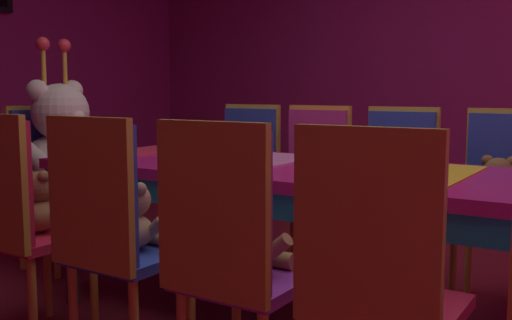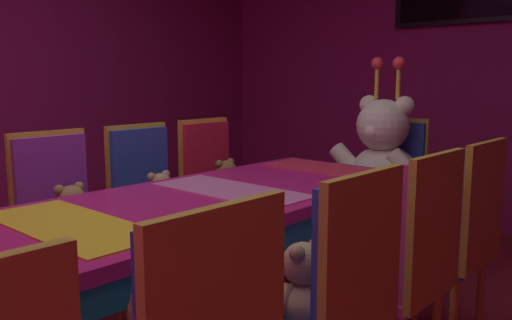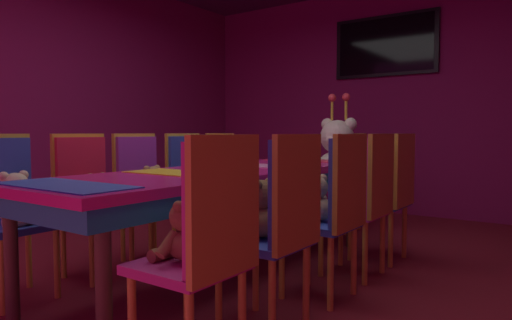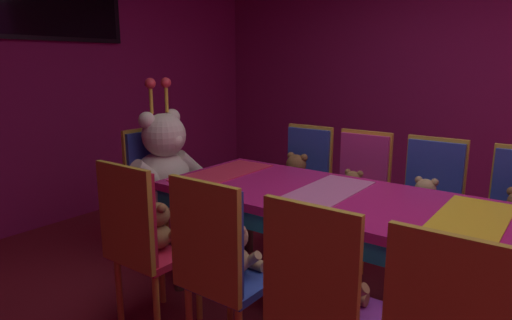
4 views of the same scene
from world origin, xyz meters
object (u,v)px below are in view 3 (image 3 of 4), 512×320
object	(u,v)px
teddy_left_2	(154,186)
teddy_left_4	(238,176)
chair_left_2	(141,183)
chair_right_2	(338,200)
chair_right_3	(370,191)
wall_tv	(385,46)
banquet_table	(224,182)
king_teddy_bear	(336,156)
chair_left_4	(227,173)
teddy_left_0	(16,201)
teddy_left_3	(202,181)
chair_left_0	(4,198)
teddy_right_0	(184,235)
chair_left_1	(86,189)
teddy_right_2	(316,201)
teddy_right_4	(375,183)
chair_right_4	(394,184)
teddy_right_3	(350,193)
throne_chair	(343,171)
chair_left_3	(190,177)
teddy_left_1	(99,195)
teddy_right_1	(260,212)
chair_right_1	(284,214)

from	to	relation	value
teddy_left_2	teddy_left_4	size ratio (longest dim) A/B	1.01
chair_left_2	chair_right_2	distance (m)	1.67
chair_right_3	wall_tv	size ratio (longest dim) A/B	0.78
banquet_table	king_teddy_bear	bearing A→B (deg)	90.00
chair_left_4	chair_right_2	distance (m)	1.99
teddy_left_0	teddy_left_3	xyz separation A→B (m)	(0.00, 1.60, -0.02)
teddy_left_4	chair_right_2	size ratio (longest dim) A/B	0.30
chair_left_0	teddy_right_0	xyz separation A→B (m)	(1.50, -0.00, -0.03)
chair_left_1	chair_left_2	size ratio (longest dim) A/B	1.00
chair_left_4	teddy_left_4	world-z (taller)	chair_left_4
teddy_right_2	teddy_left_0	bearing A→B (deg)	38.17
teddy_right_4	wall_tv	distance (m)	2.63
teddy_left_3	wall_tv	distance (m)	3.05
chair_right_4	king_teddy_bear	size ratio (longest dim) A/B	1.07
teddy_right_2	chair_left_1	bearing A→B (deg)	19.10
teddy_right_3	throne_chair	world-z (taller)	throne_chair
throne_chair	chair_left_1	bearing A→B (deg)	-18.54
chair_left_0	chair_right_2	xyz separation A→B (m)	(1.67, 1.09, 0.00)
teddy_left_3	banquet_table	bearing A→B (deg)	-37.66
teddy_left_4	chair_left_3	bearing A→B (deg)	-102.92
chair_left_2	king_teddy_bear	world-z (taller)	king_teddy_bear
chair_left_4	king_teddy_bear	distance (m)	1.11
chair_left_0	teddy_left_1	bearing A→B (deg)	75.56
chair_right_3	teddy_left_0	bearing A→B (deg)	46.63
teddy_left_4	chair_right_2	xyz separation A→B (m)	(1.55, -1.05, 0.02)
chair_left_4	teddy_left_4	size ratio (longest dim) A/B	3.34
teddy_left_4	teddy_right_4	bearing A→B (deg)	-1.86
wall_tv	teddy_left_2	bearing A→B (deg)	-102.34
chair_left_2	teddy_right_3	bearing A→B (deg)	19.88
banquet_table	teddy_left_0	world-z (taller)	teddy_left_0
teddy_left_4	teddy_right_0	world-z (taller)	teddy_left_4
chair_left_4	teddy_right_3	xyz separation A→B (m)	(1.54, -0.54, -0.03)
throne_chair	chair_right_4	bearing A→B (deg)	42.29
teddy_left_1	king_teddy_bear	distance (m)	2.40
chair_left_4	king_teddy_bear	xyz separation A→B (m)	(0.84, 0.71, 0.16)
chair_left_2	teddy_left_0	bearing A→B (deg)	-82.20
teddy_left_3	teddy_right_2	distance (m)	1.48
chair_right_4	throne_chair	bearing A→B (deg)	-47.71
teddy_right_1	chair_right_3	bearing A→B (deg)	-98.29
banquet_table	chair_right_1	bearing A→B (deg)	-33.44
chair_left_1	teddy_right_1	bearing A→B (deg)	-1.15
chair_left_1	chair_right_2	xyz separation A→B (m)	(1.67, 0.53, 0.00)
king_teddy_bear	teddy_left_0	bearing A→B (deg)	-13.46
chair_right_2	teddy_right_3	distance (m)	0.54
teddy_left_2	king_teddy_bear	xyz separation A→B (m)	(0.68, 1.79, 0.17)
chair_left_3	throne_chair	distance (m)	1.64
chair_left_3	teddy_right_2	world-z (taller)	chair_left_3
teddy_right_0	teddy_right_1	xyz separation A→B (m)	(0.01, 0.53, 0.02)
chair_right_2	chair_right_4	bearing A→B (deg)	-89.55
teddy_right_1	chair_left_2	bearing A→B (deg)	-19.31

